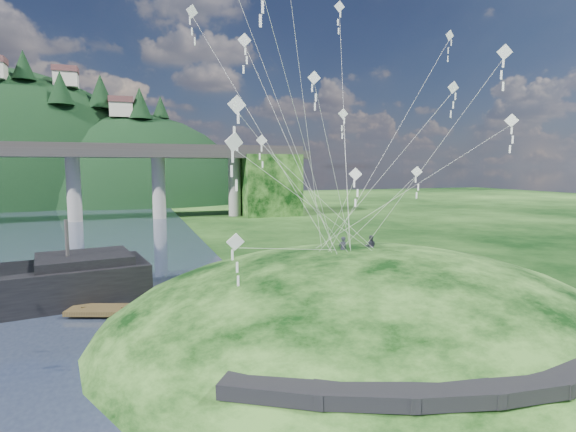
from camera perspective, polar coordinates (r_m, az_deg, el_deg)
name	(u,v)px	position (r m, az deg, el deg)	size (l,w,h in m)	color
ground	(257,352)	(26.59, -4.01, -16.89)	(320.00, 320.00, 0.00)	black
grass_hill	(364,346)	(31.71, 9.63, -15.95)	(36.00, 32.00, 13.00)	black
footpath	(494,371)	(21.32, 24.68, -17.44)	(22.29, 5.84, 0.83)	black
bridge	(12,171)	(95.78, -31.60, 4.91)	(160.00, 11.00, 15.00)	#2D2B2B
wooden_dock	(163,310)	(33.37, -15.54, -11.46)	(13.15, 6.49, 0.95)	#362A16
kite_flyers	(361,236)	(31.00, 9.19, -2.48)	(3.11, 1.02, 1.71)	#252532
kite_swarm	(330,71)	(27.10, 5.36, 17.84)	(18.98, 17.01, 19.60)	silver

